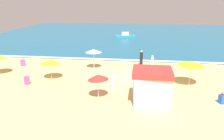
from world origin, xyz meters
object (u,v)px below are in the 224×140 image
(beachgoer_6, at_px, (112,80))
(small_boat_0, at_px, (125,36))
(lifeguard_cabana, at_px, (152,86))
(beachgoer_0, at_px, (222,98))
(beach_umbrella_1, at_px, (98,77))
(beachgoer_1, at_px, (152,62))
(beach_umbrella_2, at_px, (191,63))
(beach_umbrella_3, at_px, (94,51))
(beachgoer_2, at_px, (27,80))
(beachgoer_5, at_px, (23,62))
(beach_umbrella_4, at_px, (51,62))
(beachgoer_4, at_px, (141,59))

(beachgoer_6, height_order, small_boat_0, beachgoer_6)
(lifeguard_cabana, relative_size, beachgoer_0, 3.04)
(beach_umbrella_1, xyz_separation_m, beachgoer_1, (4.32, 8.41, -0.95))
(beachgoer_0, bearing_deg, lifeguard_cabana, -173.87)
(beach_umbrella_2, xyz_separation_m, small_boat_0, (-7.74, 25.41, -1.58))
(beach_umbrella_3, distance_m, small_boat_0, 21.61)
(lifeguard_cabana, distance_m, beach_umbrella_2, 5.45)
(beachgoer_2, distance_m, beachgoer_5, 6.68)
(beachgoer_1, bearing_deg, lifeguard_cabana, -92.03)
(beach_umbrella_4, height_order, beachgoer_1, beach_umbrella_4)
(lifeguard_cabana, bearing_deg, beach_umbrella_1, 174.87)
(beach_umbrella_1, relative_size, small_boat_0, 0.48)
(beach_umbrella_3, relative_size, beachgoer_4, 1.20)
(beach_umbrella_3, height_order, beachgoer_5, beach_umbrella_3)
(beachgoer_5, bearing_deg, beach_umbrella_2, -12.68)
(beachgoer_2, bearing_deg, beachgoer_0, -6.57)
(beachgoer_5, height_order, beachgoer_6, beachgoer_6)
(beach_umbrella_2, relative_size, beachgoer_6, 1.89)
(beachgoer_6, xyz_separation_m, small_boat_0, (-1.09, 27.25, -0.34))
(beach_umbrella_1, xyz_separation_m, beachgoer_4, (3.13, 9.41, -0.82))
(beach_umbrella_3, distance_m, beach_umbrella_4, 5.13)
(beachgoer_0, height_order, beachgoer_5, beachgoer_0)
(beach_umbrella_1, height_order, beach_umbrella_3, beach_umbrella_3)
(beach_umbrella_4, bearing_deg, beachgoer_1, 25.65)
(beach_umbrella_2, bearing_deg, beach_umbrella_1, -152.97)
(beach_umbrella_2, distance_m, beach_umbrella_4, 12.74)
(beachgoer_0, height_order, beachgoer_1, beachgoer_1)
(beach_umbrella_1, distance_m, beach_umbrella_2, 8.38)
(beach_umbrella_2, relative_size, beachgoer_2, 3.26)
(beach_umbrella_1, relative_size, beachgoer_5, 2.16)
(beach_umbrella_4, height_order, beachgoer_6, beach_umbrella_4)
(beach_umbrella_1, bearing_deg, beach_umbrella_3, 104.38)
(beachgoer_2, bearing_deg, beachgoer_4, 36.29)
(beachgoer_2, height_order, small_boat_0, small_boat_0)
(beach_umbrella_2, distance_m, beachgoer_6, 7.01)
(beach_umbrella_1, xyz_separation_m, beachgoer_5, (-10.29, 7.80, -1.31))
(beach_umbrella_2, height_order, beachgoer_4, beach_umbrella_2)
(beach_umbrella_2, relative_size, beach_umbrella_3, 1.42)
(beach_umbrella_1, height_order, beachgoer_2, beach_umbrella_1)
(beach_umbrella_4, bearing_deg, lifeguard_cabana, -24.11)
(beachgoer_2, height_order, beachgoer_4, beachgoer_4)
(beach_umbrella_4, distance_m, beachgoer_2, 2.71)
(beach_umbrella_2, height_order, beachgoer_0, beach_umbrella_2)
(beach_umbrella_3, height_order, beachgoer_1, beach_umbrella_3)
(beachgoer_0, bearing_deg, beachgoer_2, 173.43)
(beachgoer_0, xyz_separation_m, beachgoer_1, (-4.86, 8.21, 0.35))
(beach_umbrella_3, relative_size, beachgoer_5, 2.43)
(beach_umbrella_2, relative_size, beachgoer_0, 3.39)
(beach_umbrella_1, bearing_deg, beachgoer_0, 1.22)
(beach_umbrella_3, xyz_separation_m, beachgoer_4, (5.11, 1.69, -1.12))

